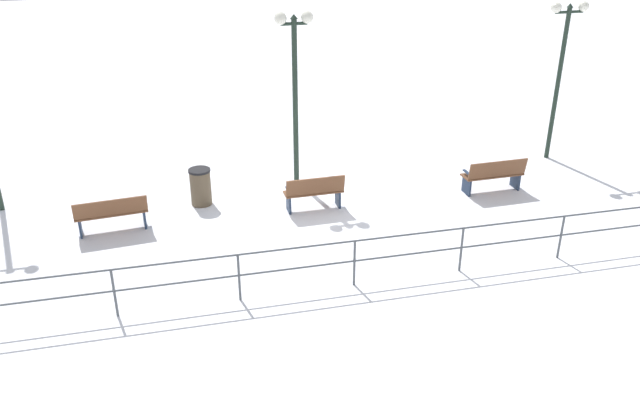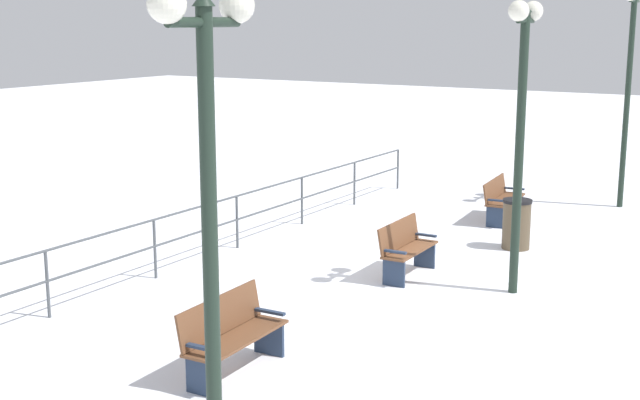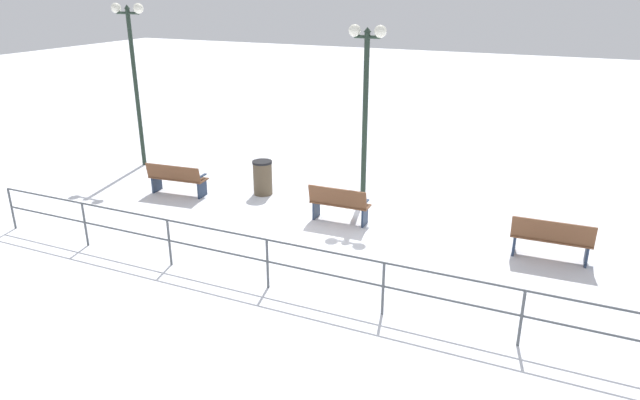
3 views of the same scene
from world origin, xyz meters
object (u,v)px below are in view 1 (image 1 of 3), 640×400
Objects in this scene: lamppost_near at (563,53)px; lamppost_middle at (295,67)px; trash_bin at (201,187)px; bench_nearest at (494,175)px; bench_third at (111,213)px; bench_second at (314,192)px.

lamppost_middle is (0.00, 7.78, 0.03)m from lamppost_near.
lamppost_middle is 4.78× the size of trash_bin.
bench_nearest is 0.98× the size of bench_third.
bench_second is (0.05, 4.91, -0.00)m from bench_nearest.
bench_third is at bearing 88.81° from bench_second.
lamppost_middle is at bearing -72.19° from trash_bin.
lamppost_near is 7.78m from lamppost_middle.
lamppost_near is at bearing -77.64° from bench_second.
lamppost_near is (1.91, -12.62, 2.70)m from bench_third.
bench_nearest reaches higher than bench_third.
bench_second is at bearing 103.79° from lamppost_near.
lamppost_middle reaches higher than bench_nearest.
bench_nearest is 1.73× the size of trash_bin.
lamppost_middle is at bearing 0.62° from bench_second.
bench_second reaches higher than bench_third.
trash_bin reaches higher than bench_second.
trash_bin reaches higher than bench_nearest.
bench_nearest is 0.36× the size of lamppost_middle.
bench_nearest is 9.82m from bench_third.
bench_nearest is 0.36× the size of lamppost_near.
bench_second is 0.33× the size of lamppost_middle.
bench_second is 3.31m from lamppost_middle.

